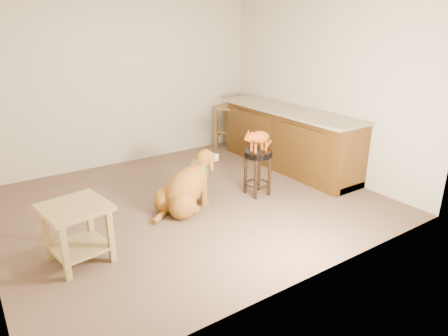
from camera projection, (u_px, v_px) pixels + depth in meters
floor at (190, 202)px, 5.11m from camera, size 4.50×4.00×0.01m
room_shell at (186, 68)px, 4.53m from camera, size 4.54×4.04×2.62m
cabinet_run at (288, 140)px, 6.22m from camera, size 0.70×2.56×0.94m
padded_stool at (258, 164)px, 5.22m from camera, size 0.37×0.37×0.60m
wood_stool at (229, 126)px, 7.24m from camera, size 0.53×0.53×0.77m
side_table at (77, 225)px, 3.73m from camera, size 0.65×0.65×0.59m
golden_retriever at (185, 189)px, 4.83m from camera, size 1.11×0.67×0.73m
tabby_kitten at (258, 138)px, 5.09m from camera, size 0.52×0.18×0.32m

